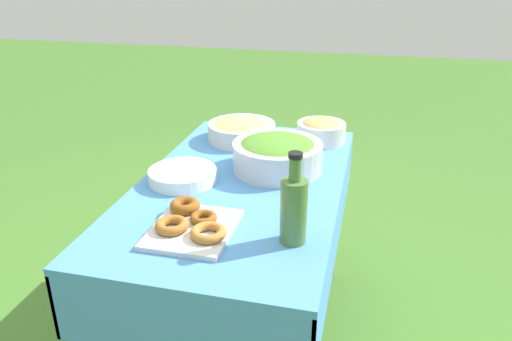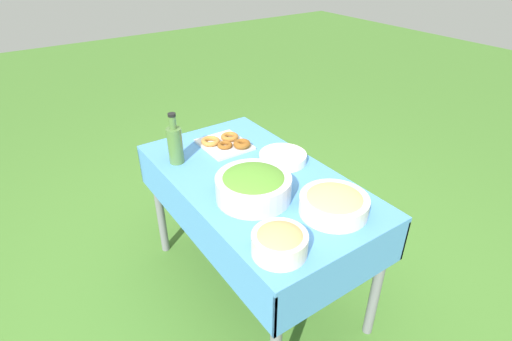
% 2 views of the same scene
% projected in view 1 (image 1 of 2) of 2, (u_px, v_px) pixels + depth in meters
% --- Properties ---
extents(picnic_table, '(1.34, 0.75, 0.78)m').
position_uv_depth(picnic_table, '(241.00, 209.00, 1.92)').
color(picnic_table, '#4C8CD1').
rests_on(picnic_table, ground_plane).
extents(salad_bowl, '(0.35, 0.35, 0.13)m').
position_uv_depth(salad_bowl, '(277.00, 153.00, 1.95)').
color(salad_bowl, silver).
rests_on(salad_bowl, picnic_table).
extents(pasta_bowl, '(0.31, 0.31, 0.10)m').
position_uv_depth(pasta_bowl, '(242.00, 129.00, 2.27)').
color(pasta_bowl, silver).
rests_on(pasta_bowl, picnic_table).
extents(donut_platter, '(0.31, 0.27, 0.05)m').
position_uv_depth(donut_platter, '(192.00, 225.00, 1.54)').
color(donut_platter, silver).
rests_on(donut_platter, picnic_table).
extents(plate_stack, '(0.25, 0.25, 0.05)m').
position_uv_depth(plate_stack, '(183.00, 175.00, 1.87)').
color(plate_stack, white).
rests_on(plate_stack, picnic_table).
extents(olive_oil_bottle, '(0.08, 0.08, 0.28)m').
position_uv_depth(olive_oil_bottle, '(294.00, 208.00, 1.44)').
color(olive_oil_bottle, '#4C7238').
rests_on(olive_oil_bottle, picnic_table).
extents(bread_bowl, '(0.22, 0.22, 0.11)m').
position_uv_depth(bread_bowl, '(321.00, 130.00, 2.25)').
color(bread_bowl, silver).
rests_on(bread_bowl, picnic_table).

